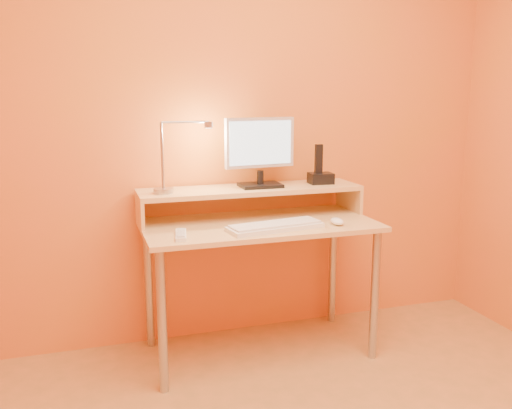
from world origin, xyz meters
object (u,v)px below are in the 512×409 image
object	(u,v)px
mouse	(337,221)
remote_control	(181,235)
keyboard	(275,227)
lamp_base	(163,191)
monitor_panel	(260,143)
phone_dock	(321,178)

from	to	relation	value
mouse	remote_control	xyz separation A→B (m)	(-0.80, 0.00, -0.01)
keyboard	mouse	distance (m)	0.33
lamp_base	remote_control	xyz separation A→B (m)	(0.03, -0.28, -0.16)
keyboard	remote_control	distance (m)	0.47
monitor_panel	remote_control	bearing A→B (deg)	-152.88
remote_control	lamp_base	bearing A→B (deg)	107.27
lamp_base	keyboard	bearing A→B (deg)	-29.11
phone_dock	keyboard	bearing A→B (deg)	-136.50
monitor_panel	lamp_base	world-z (taller)	monitor_panel
mouse	remote_control	distance (m)	0.80
lamp_base	mouse	size ratio (longest dim) A/B	0.96
keyboard	remote_control	size ratio (longest dim) A/B	2.66
mouse	lamp_base	bearing A→B (deg)	165.16
phone_dock	keyboard	world-z (taller)	phone_dock
monitor_panel	lamp_base	bearing A→B (deg)	178.15
monitor_panel	remote_control	size ratio (longest dim) A/B	2.15
monitor_panel	mouse	world-z (taller)	monitor_panel
monitor_panel	keyboard	bearing A→B (deg)	-100.47
phone_dock	keyboard	xyz separation A→B (m)	(-0.38, -0.31, -0.18)
remote_control	keyboard	bearing A→B (deg)	10.71
remote_control	monitor_panel	bearing A→B (deg)	43.60
lamp_base	phone_dock	xyz separation A→B (m)	(0.88, 0.03, 0.02)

